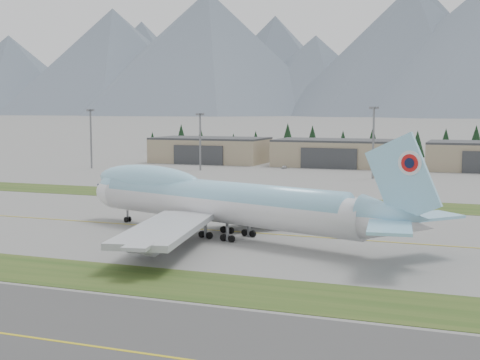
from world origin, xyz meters
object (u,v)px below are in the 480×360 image
at_px(boeing_747_freighter, 220,201).
at_px(service_vehicle_a, 284,169).
at_px(hangar_center, 336,153).
at_px(service_vehicle_b, 379,178).
at_px(hangar_left, 210,150).

distance_m(boeing_747_freighter, service_vehicle_a, 140.23).
xyz_separation_m(hangar_center, service_vehicle_a, (-16.44, -17.83, -5.39)).
bearing_deg(hangar_center, service_vehicle_b, -60.19).
relative_size(hangar_left, hangar_center, 1.00).
height_order(boeing_747_freighter, hangar_center, boeing_747_freighter).
xyz_separation_m(hangar_left, service_vehicle_a, (38.56, -17.83, -5.39)).
distance_m(boeing_747_freighter, service_vehicle_b, 114.51).
bearing_deg(service_vehicle_a, boeing_747_freighter, -74.40).
bearing_deg(hangar_left, hangar_center, 0.00).
distance_m(hangar_center, service_vehicle_b, 47.80).
bearing_deg(service_vehicle_b, hangar_left, 54.94).
distance_m(hangar_left, service_vehicle_a, 42.82).
xyz_separation_m(boeing_747_freighter, service_vehicle_b, (11.50, 113.75, -6.53)).
bearing_deg(hangar_left, service_vehicle_a, -24.81).
relative_size(hangar_center, service_vehicle_a, 13.89).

